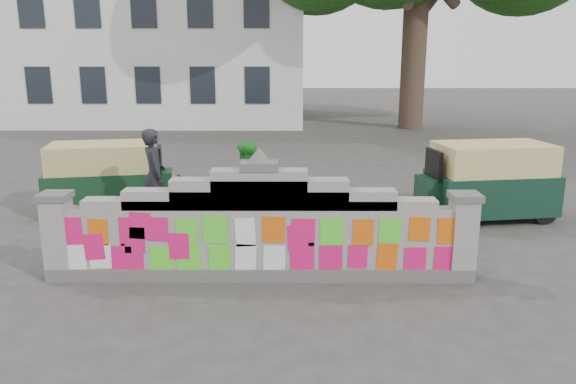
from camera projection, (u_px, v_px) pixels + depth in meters
name	position (u px, v px, depth m)	size (l,w,h in m)	color
ground	(261.00, 278.00, 8.54)	(100.00, 100.00, 0.00)	#383533
parapet_wall	(260.00, 231.00, 8.35)	(6.48, 0.44, 2.01)	#4C4C49
building	(146.00, 40.00, 28.96)	(16.00, 10.00, 8.90)	silver
cyclist_bike	(156.00, 206.00, 10.67)	(0.68, 1.94, 1.02)	black
cyclist_rider	(155.00, 187.00, 10.59)	(0.63, 0.41, 1.73)	black
pedestrian	(247.00, 189.00, 10.41)	(0.86, 0.67, 1.77)	green
rickshaw_left	(106.00, 177.00, 11.96)	(2.76, 1.66, 1.49)	#11331B
rickshaw_right	(488.00, 180.00, 11.45)	(2.90, 1.65, 1.56)	black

